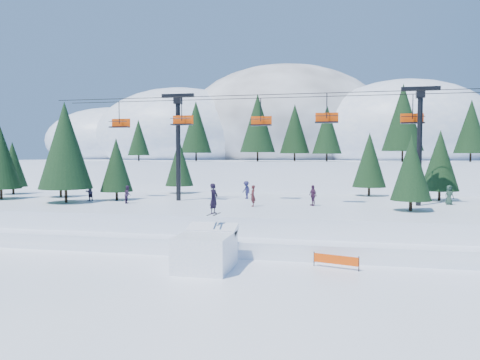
% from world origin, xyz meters
% --- Properties ---
extents(ground, '(160.00, 160.00, 0.00)m').
position_xyz_m(ground, '(0.00, 0.00, 0.00)').
color(ground, white).
rests_on(ground, ground).
extents(mid_shelf, '(70.00, 22.00, 2.50)m').
position_xyz_m(mid_shelf, '(0.00, 18.00, 1.25)').
color(mid_shelf, white).
rests_on(mid_shelf, ground).
extents(berm, '(70.00, 6.00, 1.10)m').
position_xyz_m(berm, '(0.00, 8.00, 0.55)').
color(berm, white).
rests_on(berm, ground).
extents(mountain_ridge, '(119.00, 60.47, 26.46)m').
position_xyz_m(mountain_ridge, '(-5.07, 73.34, 9.64)').
color(mountain_ridge, white).
rests_on(mountain_ridge, ground).
extents(jump_kicker, '(3.15, 4.37, 5.10)m').
position_xyz_m(jump_kicker, '(-1.52, 2.01, 1.20)').
color(jump_kicker, white).
rests_on(jump_kicker, ground).
extents(chairlift, '(46.00, 3.21, 10.28)m').
position_xyz_m(chairlift, '(2.02, 18.05, 9.32)').
color(chairlift, black).
rests_on(chairlift, mid_shelf).
extents(conifer_stand, '(61.84, 17.66, 9.30)m').
position_xyz_m(conifer_stand, '(1.85, 18.26, 6.73)').
color(conifer_stand, black).
rests_on(conifer_stand, mid_shelf).
extents(distant_skiers, '(33.99, 7.84, 1.82)m').
position_xyz_m(distant_skiers, '(-3.09, 17.36, 3.38)').
color(distant_skiers, '#34213C').
rests_on(distant_skiers, mid_shelf).
extents(banner_near, '(2.73, 0.90, 0.90)m').
position_xyz_m(banner_near, '(6.17, 3.74, 0.54)').
color(banner_near, black).
rests_on(banner_near, ground).
extents(banner_far, '(2.85, 0.25, 0.90)m').
position_xyz_m(banner_far, '(11.56, 6.58, 0.54)').
color(banner_far, black).
rests_on(banner_far, ground).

